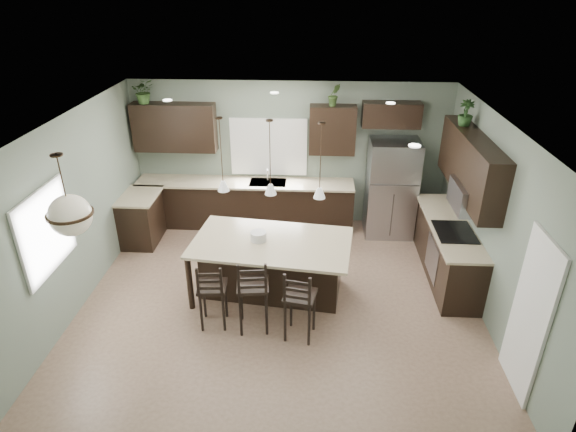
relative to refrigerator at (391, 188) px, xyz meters
The scene contains 33 objects.
ground 3.14m from the refrigerator, 130.10° to the right, with size 6.00×6.00×0.00m, color #9E8466.
pantry_door 3.98m from the refrigerator, 74.83° to the right, with size 0.04×0.82×2.04m, color white.
window_back 2.45m from the refrigerator, 169.31° to the left, with size 1.35×0.02×1.00m, color white.
window_left 5.84m from the refrigerator, 147.82° to the right, with size 0.02×1.10×1.00m, color white.
left_return_cabs 4.69m from the refrigerator, behind, with size 0.60×0.90×0.90m, color black.
left_return_countertop 4.65m from the refrigerator, behind, with size 0.66×0.96×0.04m, color beige.
back_lower_cabs 2.83m from the refrigerator, behind, with size 4.20×0.60×0.90m, color black.
back_countertop 2.79m from the refrigerator, behind, with size 4.20×0.66×0.04m, color beige.
sink_inset 2.34m from the refrigerator, behind, with size 0.70×0.45×0.01m, color gray.
faucet 2.34m from the refrigerator, behind, with size 0.02×0.02×0.28m, color silver.
back_upper_left 4.22m from the refrigerator, behind, with size 1.55×0.34×0.90m, color black.
back_upper_right 1.55m from the refrigerator, 165.86° to the left, with size 0.85×0.34×0.90m, color black.
fridge_header 1.36m from the refrigerator, 106.12° to the left, with size 1.05×0.34×0.45m, color black.
right_lower_cabs 1.68m from the refrigerator, 61.60° to the right, with size 0.60×2.35×0.90m, color black.
right_countertop 1.60m from the refrigerator, 62.23° to the right, with size 0.66×2.35×0.04m, color beige.
cooktop 1.85m from the refrigerator, 66.20° to the right, with size 0.58×0.75×0.02m, color black.
wall_oven_front 1.82m from the refrigerator, 74.73° to the right, with size 0.01×0.72×0.60m, color gray.
right_upper_cabs 1.97m from the refrigerator, 57.70° to the right, with size 0.34×2.35×0.90m, color black.
microwave 2.00m from the refrigerator, 63.43° to the right, with size 0.40×0.75×0.40m, color gray.
refrigerator is the anchor object (origin of this frame).
kitchen_island 2.99m from the refrigerator, 134.39° to the right, with size 2.37×1.35×0.92m, color black.
serving_dish 3.08m from the refrigerator, 137.34° to the right, with size 0.24×0.24×0.14m, color silver.
bar_stool_left 4.09m from the refrigerator, 134.03° to the right, with size 0.39×0.39×1.06m, color black.
bar_stool_center 3.74m from the refrigerator, 127.28° to the right, with size 0.43×0.43×1.17m, color black.
bar_stool_right 3.52m from the refrigerator, 117.27° to the right, with size 0.41×0.41×1.11m, color black.
pendant_left 3.68m from the refrigerator, 143.71° to the right, with size 0.17×0.17×1.10m, color white, non-canonical shape.
pendant_center 3.24m from the refrigerator, 134.39° to the right, with size 0.17×0.17×1.10m, color silver, non-canonical shape.
pendant_right 2.91m from the refrigerator, 122.01° to the right, with size 0.17×0.17×1.10m, color white, non-canonical shape.
chandelier 5.73m from the refrigerator, 139.68° to the right, with size 0.53×0.53×0.99m, color #F0E4C4, non-canonical shape.
plant_back_left 4.88m from the refrigerator, behind, with size 0.40×0.35×0.44m, color #325525.
plant_back_right 2.04m from the refrigerator, 167.26° to the left, with size 0.22×0.18×0.40m, color #375424.
plant_right_wall 2.08m from the refrigerator, 45.56° to the right, with size 0.22×0.22×0.40m, color #264A20.
room_shell 3.10m from the refrigerator, 130.10° to the right, with size 6.00×6.00×6.00m.
Camera 1 is at (0.46, -6.08, 4.53)m, focal length 30.00 mm.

